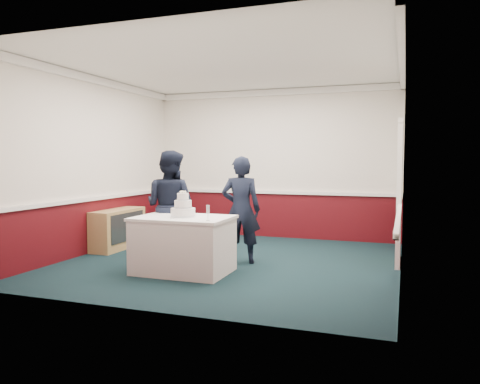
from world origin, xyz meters
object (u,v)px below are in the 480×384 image
(wedding_cake, at_px, (183,209))
(person_man, at_px, (170,206))
(sideboard, at_px, (118,229))
(cake_table, at_px, (183,244))
(person_woman, at_px, (241,210))
(cake_knife, at_px, (174,218))
(champagne_flute, at_px, (208,210))

(wedding_cake, height_order, person_man, person_man)
(sideboard, xyz_separation_m, cake_table, (1.89, -1.21, 0.05))
(person_man, relative_size, person_woman, 1.05)
(cake_table, height_order, person_man, person_man)
(cake_knife, xyz_separation_m, person_man, (-0.48, 0.78, 0.07))
(cake_table, xyz_separation_m, cake_knife, (-0.03, -0.20, 0.39))
(cake_knife, distance_m, person_woman, 1.22)
(wedding_cake, bearing_deg, cake_table, -90.00)
(sideboard, xyz_separation_m, person_woman, (2.45, -0.34, 0.47))
(wedding_cake, bearing_deg, champagne_flute, -29.25)
(cake_table, relative_size, champagne_flute, 6.44)
(champagne_flute, height_order, person_man, person_man)
(cake_table, bearing_deg, cake_knife, -98.53)
(cake_knife, xyz_separation_m, person_woman, (0.58, 1.07, 0.03))
(wedding_cake, distance_m, person_woman, 1.03)
(person_woman, bearing_deg, champagne_flute, 74.60)
(wedding_cake, height_order, champagne_flute, wedding_cake)
(cake_knife, xyz_separation_m, champagne_flute, (0.53, -0.08, 0.14))
(wedding_cake, relative_size, champagne_flute, 1.78)
(wedding_cake, relative_size, person_woman, 0.22)
(sideboard, bearing_deg, wedding_cake, -32.65)
(champagne_flute, bearing_deg, sideboard, 148.04)
(person_man, xyz_separation_m, person_woman, (1.07, 0.29, -0.04))
(person_woman, bearing_deg, cake_table, 44.77)
(cake_table, bearing_deg, wedding_cake, 90.00)
(cake_knife, distance_m, person_man, 0.92)
(cake_table, relative_size, person_man, 0.76)
(sideboard, distance_m, wedding_cake, 2.31)
(cake_knife, height_order, champagne_flute, champagne_flute)
(wedding_cake, bearing_deg, cake_knife, -98.53)
(cake_knife, bearing_deg, person_man, 124.50)
(sideboard, xyz_separation_m, champagne_flute, (2.39, -1.49, 0.58))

